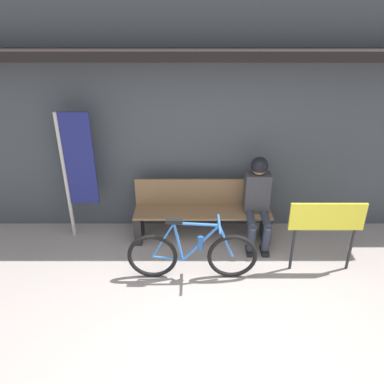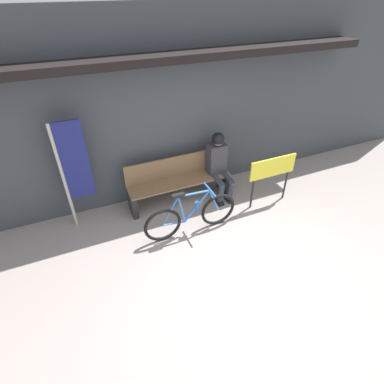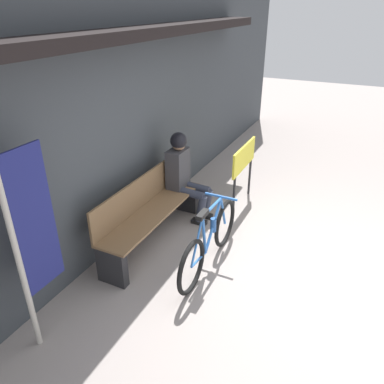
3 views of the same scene
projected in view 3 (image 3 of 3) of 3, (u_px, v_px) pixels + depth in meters
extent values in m
plane|color=gray|center=(320.00, 280.00, 4.21)|extent=(24.00, 24.00, 0.00)
cube|color=#3D4247|center=(121.00, 114.00, 4.48)|extent=(12.00, 0.12, 3.20)
cube|color=black|center=(135.00, 33.00, 3.96)|extent=(6.60, 0.44, 0.12)
cube|color=brown|center=(154.00, 211.00, 4.70)|extent=(1.90, 0.42, 0.03)
cube|color=brown|center=(139.00, 193.00, 4.68)|extent=(1.90, 0.03, 0.40)
cube|color=#232326|center=(112.00, 267.00, 4.08)|extent=(0.10, 0.36, 0.43)
cube|color=#232326|center=(186.00, 197.00, 5.53)|extent=(0.10, 0.36, 0.43)
torus|color=black|center=(191.00, 267.00, 3.94)|extent=(0.61, 0.05, 0.61)
torus|color=black|center=(225.00, 223.00, 4.71)|extent=(0.61, 0.05, 0.61)
cylinder|color=blue|center=(212.00, 207.00, 4.16)|extent=(0.53, 0.03, 0.06)
cylinder|color=blue|center=(213.00, 225.00, 4.31)|extent=(0.45, 0.03, 0.52)
cylinder|color=blue|center=(204.00, 235.00, 4.10)|extent=(0.13, 0.03, 0.53)
cylinder|color=blue|center=(199.00, 259.00, 4.10)|extent=(0.37, 0.03, 0.08)
cylinder|color=blue|center=(197.00, 242.00, 3.94)|extent=(0.29, 0.02, 0.48)
cylinder|color=blue|center=(223.00, 211.00, 4.54)|extent=(0.20, 0.03, 0.45)
cube|color=black|center=(203.00, 214.00, 3.93)|extent=(0.20, 0.07, 0.05)
cylinder|color=blue|center=(221.00, 197.00, 4.36)|extent=(0.03, 0.40, 0.03)
cylinder|color=#235199|center=(213.00, 225.00, 4.31)|extent=(0.07, 0.07, 0.17)
cylinder|color=#2D3342|center=(190.00, 193.00, 5.13)|extent=(0.11, 0.40, 0.13)
cylinder|color=#2D3342|center=(201.00, 209.00, 5.16)|extent=(0.11, 0.17, 0.40)
cube|color=black|center=(199.00, 222.00, 5.27)|extent=(0.10, 0.22, 0.06)
cylinder|color=#2D3342|center=(196.00, 187.00, 5.29)|extent=(0.11, 0.40, 0.13)
cylinder|color=#2D3342|center=(207.00, 202.00, 5.32)|extent=(0.11, 0.17, 0.40)
cube|color=black|center=(205.00, 215.00, 5.43)|extent=(0.10, 0.22, 0.06)
cube|color=#38383D|center=(178.00, 168.00, 5.18)|extent=(0.34, 0.22, 0.55)
sphere|color=#9E7556|center=(179.00, 143.00, 5.00)|extent=(0.20, 0.20, 0.20)
sphere|color=black|center=(179.00, 141.00, 4.98)|extent=(0.23, 0.23, 0.23)
cylinder|color=#B7B2A8|center=(19.00, 263.00, 3.03)|extent=(0.05, 0.05, 1.83)
cube|color=navy|center=(34.00, 221.00, 3.08)|extent=(0.40, 0.02, 1.30)
cylinder|color=#232326|center=(234.00, 196.00, 5.40)|extent=(0.04, 0.04, 0.59)
cylinder|color=#232326|center=(250.00, 177.00, 5.98)|extent=(0.04, 0.04, 0.59)
cube|color=yellow|center=(244.00, 157.00, 5.47)|extent=(0.91, 0.03, 0.36)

